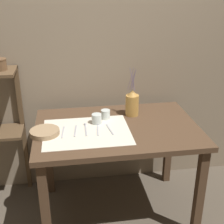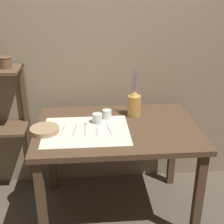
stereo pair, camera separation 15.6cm
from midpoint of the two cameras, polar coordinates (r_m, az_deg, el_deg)
The scene contains 14 objects.
ground_plane at distance 2.78m, azimuth -0.88°, elevation -17.49°, with size 12.00×12.00×0.00m, color brown.
stone_wall_back at distance 2.70m, azimuth -2.63°, elevation 10.08°, with size 7.00×0.06×2.40m.
wooden_table at distance 2.39m, azimuth -0.99°, elevation -4.90°, with size 1.22×0.83×0.79m.
linen_cloth at distance 2.27m, azimuth -6.60°, elevation -3.63°, with size 0.62×0.49×0.00m.
pitcher_with_flowers at distance 2.50m, azimuth 1.92°, elevation 1.54°, with size 0.11×0.11×0.40m.
wooden_bowl at distance 2.28m, azimuth -14.13°, elevation -3.65°, with size 0.21×0.21×0.04m.
glass_tumbler_near at distance 2.38m, azimuth -4.71°, elevation -1.27°, with size 0.08×0.08×0.07m.
glass_tumbler_far at distance 2.45m, azimuth -3.01°, elevation -0.45°, with size 0.07×0.07×0.07m.
knife_center at distance 2.29m, azimuth -10.92°, elevation -3.66°, with size 0.03×0.18×0.00m.
fork_outer at distance 2.29m, azimuth -8.66°, elevation -3.45°, with size 0.03×0.18×0.00m.
spoon_outer at distance 2.34m, azimuth -6.78°, elevation -2.69°, with size 0.02×0.19×0.02m.
spoon_inner at distance 2.33m, azimuth -4.53°, elevation -2.65°, with size 0.04×0.19×0.02m.
fork_inner at distance 2.29m, azimuth -2.36°, elevation -3.22°, with size 0.04×0.18×0.00m.
metal_pot_small at distance 2.55m, azimuth -21.45°, elevation 8.16°, with size 0.10×0.10×0.09m.
Camera 1 is at (-0.36, -2.07, 1.82)m, focal length 50.00 mm.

